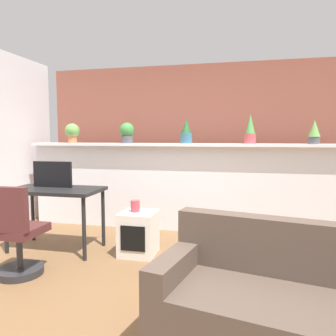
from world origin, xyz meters
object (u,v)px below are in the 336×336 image
Objects in this scene: potted_plant_0 at (72,132)px; potted_plant_1 at (127,132)px; potted_plant_4 at (314,132)px; desk at (55,195)px; potted_plant_3 at (250,130)px; office_chair at (15,238)px; couch at (281,309)px; potted_plant_2 at (186,132)px; tv_monitor at (53,174)px; vase_on_shelf at (135,206)px; side_cube_shelf at (138,233)px.

potted_plant_1 is (0.89, -0.01, -0.01)m from potted_plant_0.
potted_plant_4 is 3.35m from desk.
potted_plant_3 reaches higher than potted_plant_1.
couch is at bearing -13.59° from office_chair.
potted_plant_2 is 1.87m from tv_monitor.
tv_monitor is (-2.35, -1.06, -0.55)m from potted_plant_3.
potted_plant_1 is 0.89m from potted_plant_2.
vase_on_shelf is at bearing -37.22° from potted_plant_0.
potted_plant_2 is at bearing 54.52° from office_chair.
potted_plant_3 is at bearing 41.06° from office_chair.
desk is 2.18× the size of tv_monitor.
potted_plant_0 is 0.87× the size of potted_plant_2.
potted_plant_0 reaches higher than tv_monitor.
tv_monitor is at bearing 150.14° from couch.
couch is at bearing -52.02° from potted_plant_1.
side_cube_shelf is at bearing -63.92° from potted_plant_1.
office_chair is at bearing -81.19° from tv_monitor.
potted_plant_0 is 0.59× the size of tv_monitor.
potted_plant_1 is at bearing -178.51° from potted_plant_3.
potted_plant_4 is at bearing 25.98° from vase_on_shelf.
office_chair is 6.86× the size of vase_on_shelf.
potted_plant_4 reaches higher than side_cube_shelf.
office_chair reaches higher than vase_on_shelf.
potted_plant_3 is at bearing 176.36° from potted_plant_4.
desk is 0.99m from vase_on_shelf.
side_cube_shelf is at bearing 134.85° from couch.
potted_plant_2 reaches higher than office_chair.
couch is (1.41, -1.42, 0.03)m from side_cube_shelf.
potted_plant_4 is 0.62× the size of side_cube_shelf.
tv_monitor is 2.97m from couch.
potted_plant_1 is at bearing 59.81° from tv_monitor.
office_chair is at bearing -148.09° from potted_plant_4.
potted_plant_0 reaches higher than side_cube_shelf.
desk is at bearing -115.10° from potted_plant_1.
potted_plant_1 is at bearing 179.88° from potted_plant_4.
potted_plant_2 is 0.88m from potted_plant_3.
side_cube_shelf is at bearing 3.10° from desk.
potted_plant_4 is 2.59m from side_cube_shelf.
couch is (2.38, -0.58, -0.11)m from office_chair.
potted_plant_4 reaches higher than couch.
potted_plant_0 is 0.33× the size of office_chair.
desk is at bearing -175.79° from vase_on_shelf.
vase_on_shelf is 0.08× the size of couch.
potted_plant_3 is 2.05m from side_cube_shelf.
couch is at bearing -45.15° from side_cube_shelf.
potted_plant_4 is 2.48m from vase_on_shelf.
tv_monitor reaches higher than vase_on_shelf.
potted_plant_0 is at bearing 138.72° from couch.
couch is (2.51, -1.44, -0.62)m from tv_monitor.
desk is at bearing -153.30° from potted_plant_3.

